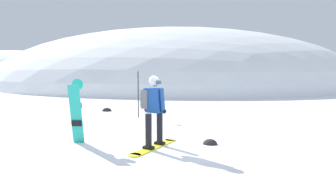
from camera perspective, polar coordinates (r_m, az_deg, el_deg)
name	(u,v)px	position (r m, az deg, el deg)	size (l,w,h in m)	color
ground_plane	(169,143)	(7.55, 0.29, -9.37)	(300.00, 300.00, 0.00)	white
ridge_peak_main	(175,83)	(36.32, 1.36, 2.17)	(41.23, 37.11, 12.80)	white
ridge_peak_far	(17,80)	(51.96, -27.21, 2.50)	(25.70, 23.13, 9.18)	white
snowboarder_main	(153,109)	(6.99, -2.90, -2.86)	(1.02, 1.65, 1.71)	yellow
spare_snowboard	(76,111)	(7.66, -17.27, -3.09)	(0.28, 0.36, 1.63)	#23B7A3
piste_marker_near	(138,91)	(11.28, -5.78, 0.77)	(0.20, 0.20, 1.81)	black
rock_dark	(107,111)	(13.27, -11.74, -3.15)	(0.41, 0.35, 0.29)	#282628
rock_mid	(210,144)	(7.52, 8.11, -9.47)	(0.36, 0.31, 0.26)	#282628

